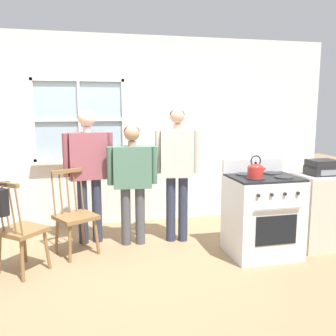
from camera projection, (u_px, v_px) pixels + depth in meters
ground_plane at (135, 257)px, 4.28m from camera, size 16.00×16.00×0.00m
wall_back at (122, 132)px, 5.41m from camera, size 6.40×0.16×2.70m
chair_by_window at (20, 231)px, 3.82m from camera, size 0.58×0.58×0.98m
chair_near_wall at (75, 216)px, 4.32m from camera, size 0.56×0.55×0.98m
person_elderly_left at (88, 162)px, 4.59m from camera, size 0.62×0.26×1.67m
person_teen_center at (132, 174)px, 4.56m from camera, size 0.62×0.25×1.48m
person_adult_right at (177, 163)px, 4.66m from camera, size 0.57×0.29×1.68m
stove at (262, 215)px, 4.30m from camera, size 0.77×0.68×1.08m
kettle at (255, 170)px, 4.04m from camera, size 0.21×0.17×0.25m
potted_plant at (75, 155)px, 5.22m from camera, size 0.17×0.17×0.29m
side_counter at (318, 211)px, 4.54m from camera, size 0.55×0.50×0.90m
stereo at (322, 168)px, 4.43m from camera, size 0.34×0.29×0.18m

